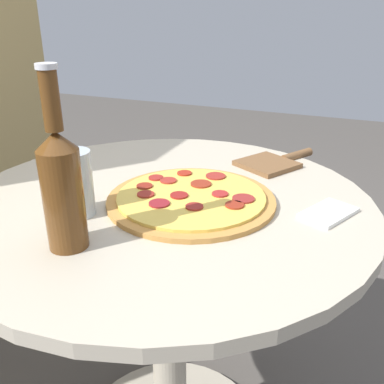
{
  "coord_description": "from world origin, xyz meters",
  "views": [
    {
      "loc": [
        -0.72,
        -0.36,
        1.09
      ],
      "look_at": [
        0.0,
        -0.06,
        0.75
      ],
      "focal_mm": 40.0,
      "sensor_mm": 36.0,
      "label": 1
    }
  ],
  "objects_px": {
    "beer_bottle": "(62,184)",
    "pizza_paddle": "(274,162)",
    "pizza": "(192,197)",
    "drinking_glass": "(74,184)"
  },
  "relations": [
    {
      "from": "pizza",
      "to": "beer_bottle",
      "type": "distance_m",
      "value": 0.29
    },
    {
      "from": "pizza",
      "to": "drinking_glass",
      "type": "distance_m",
      "value": 0.23
    },
    {
      "from": "beer_bottle",
      "to": "drinking_glass",
      "type": "height_order",
      "value": "beer_bottle"
    },
    {
      "from": "pizza",
      "to": "pizza_paddle",
      "type": "height_order",
      "value": "pizza"
    },
    {
      "from": "pizza_paddle",
      "to": "drinking_glass",
      "type": "bearing_deg",
      "value": 175.69
    },
    {
      "from": "pizza",
      "to": "drinking_glass",
      "type": "height_order",
      "value": "drinking_glass"
    },
    {
      "from": "beer_bottle",
      "to": "pizza_paddle",
      "type": "xyz_separation_m",
      "value": [
        0.52,
        -0.22,
        -0.1
      ]
    },
    {
      "from": "pizza",
      "to": "beer_bottle",
      "type": "relative_size",
      "value": 1.16
    },
    {
      "from": "pizza",
      "to": "beer_bottle",
      "type": "height_order",
      "value": "beer_bottle"
    },
    {
      "from": "pizza_paddle",
      "to": "drinking_glass",
      "type": "xyz_separation_m",
      "value": [
        -0.42,
        0.28,
        0.06
      ]
    }
  ]
}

